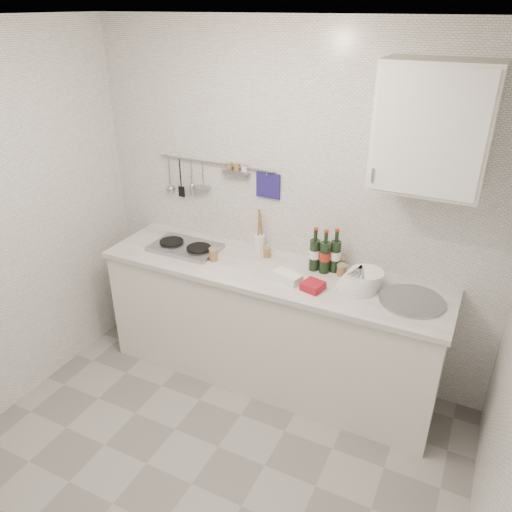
{
  "coord_description": "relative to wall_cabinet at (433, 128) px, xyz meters",
  "views": [
    {
      "loc": [
        1.24,
        -1.65,
        2.55
      ],
      "look_at": [
        -0.02,
        0.9,
        1.11
      ],
      "focal_mm": 35.0,
      "sensor_mm": 36.0,
      "label": 1
    }
  ],
  "objects": [
    {
      "name": "utensil_crock",
      "position": [
        -1.1,
        0.11,
        -0.95
      ],
      "size": [
        0.08,
        0.08,
        0.33
      ],
      "rotation": [
        0.0,
        0.0,
        -0.24
      ],
      "color": "white",
      "rests_on": "counter"
    },
    {
      "name": "jar_d",
      "position": [
        -1.32,
        -0.18,
        -0.98
      ],
      "size": [
        0.06,
        0.06,
        0.1
      ],
      "rotation": [
        0.0,
        0.0,
        -0.11
      ],
      "color": "olive",
      "rests_on": "counter"
    },
    {
      "name": "butter_dish",
      "position": [
        -0.74,
        -0.22,
        -1.0
      ],
      "size": [
        0.22,
        0.16,
        0.06
      ],
      "primitive_type": "cube",
      "rotation": [
        0.0,
        0.0,
        -0.33
      ],
      "color": "white",
      "rests_on": "counter"
    },
    {
      "name": "wine_bottles",
      "position": [
        -0.57,
        0.02,
        -0.87
      ],
      "size": [
        0.21,
        0.12,
        0.31
      ],
      "rotation": [
        0.0,
        0.0,
        0.31
      ],
      "color": "black",
      "rests_on": "counter"
    },
    {
      "name": "floor",
      "position": [
        -0.9,
        -1.22,
        -1.95
      ],
      "size": [
        3.0,
        3.0,
        0.0
      ],
      "primitive_type": "plane",
      "color": "slate",
      "rests_on": "ground"
    },
    {
      "name": "wall_rail",
      "position": [
        -1.5,
        0.15,
        -0.52
      ],
      "size": [
        0.98,
        0.09,
        0.34
      ],
      "color": "#93969B",
      "rests_on": "back_wall"
    },
    {
      "name": "jar_a",
      "position": [
        -1.0,
        0.04,
        -0.99
      ],
      "size": [
        0.06,
        0.06,
        0.08
      ],
      "rotation": [
        0.0,
        0.0,
        -0.01
      ],
      "color": "olive",
      "rests_on": "counter"
    },
    {
      "name": "strawberry_punnet",
      "position": [
        -0.55,
        -0.25,
        -1.0
      ],
      "size": [
        0.15,
        0.15,
        0.05
      ],
      "primitive_type": "cube",
      "rotation": [
        0.0,
        0.0,
        -0.24
      ],
      "color": "#B5141F",
      "rests_on": "counter"
    },
    {
      "name": "counter",
      "position": [
        -0.89,
        -0.12,
        -1.52
      ],
      "size": [
        2.44,
        0.64,
        0.96
      ],
      "color": "silver",
      "rests_on": "floor"
    },
    {
      "name": "wall_cabinet",
      "position": [
        0.0,
        0.0,
        0.0
      ],
      "size": [
        0.6,
        0.38,
        0.7
      ],
      "color": "silver",
      "rests_on": "back_wall"
    },
    {
      "name": "jar_c",
      "position": [
        -0.44,
        0.02,
        -0.99
      ],
      "size": [
        0.07,
        0.07,
        0.08
      ],
      "rotation": [
        0.0,
        0.0,
        -0.4
      ],
      "color": "olive",
      "rests_on": "counter"
    },
    {
      "name": "plate_stack_sink",
      "position": [
        -0.28,
        -0.09,
        -0.97
      ],
      "size": [
        0.29,
        0.27,
        0.13
      ],
      "rotation": [
        0.0,
        0.0,
        0.02
      ],
      "color": "white",
      "rests_on": "counter"
    },
    {
      "name": "plate_stack_hob",
      "position": [
        -1.66,
        -0.12,
        -1.02
      ],
      "size": [
        0.29,
        0.29,
        0.03
      ],
      "rotation": [
        0.0,
        0.0,
        0.28
      ],
      "color": "#4974A7",
      "rests_on": "counter"
    },
    {
      "name": "back_wall",
      "position": [
        -0.9,
        0.18,
        -0.7
      ],
      "size": [
        3.0,
        0.02,
        2.5
      ],
      "primitive_type": "cube",
      "color": "silver",
      "rests_on": "floor"
    },
    {
      "name": "jar_b",
      "position": [
        -0.48,
        0.11,
        -0.99
      ],
      "size": [
        0.06,
        0.06,
        0.08
      ],
      "rotation": [
        0.0,
        0.0,
        0.28
      ],
      "color": "olive",
      "rests_on": "counter"
    },
    {
      "name": "ceiling",
      "position": [
        -0.9,
        -1.22,
        0.55
      ],
      "size": [
        3.0,
        3.0,
        0.0
      ],
      "primitive_type": "plane",
      "rotation": [
        3.14,
        0.0,
        0.0
      ],
      "color": "silver",
      "rests_on": "back_wall"
    }
  ]
}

